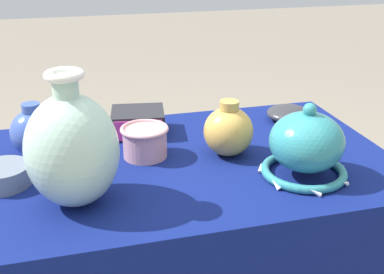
{
  "coord_description": "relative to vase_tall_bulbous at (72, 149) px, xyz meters",
  "views": [
    {
      "loc": [
        -0.26,
        -1.14,
        1.28
      ],
      "look_at": [
        0.01,
        -0.12,
        0.82
      ],
      "focal_mm": 45.0,
      "sensor_mm": 36.0,
      "label": 1
    }
  ],
  "objects": [
    {
      "name": "jar_round_ochre",
      "position": [
        0.41,
        0.16,
        -0.06
      ],
      "size": [
        0.14,
        0.14,
        0.15
      ],
      "color": "gold",
      "rests_on": "display_table"
    },
    {
      "name": "jar_round_cobalt",
      "position": [
        -0.1,
        0.29,
        -0.07
      ],
      "size": [
        0.13,
        0.13,
        0.15
      ],
      "color": "#3851A8",
      "rests_on": "display_table"
    },
    {
      "name": "mosaic_tile_box",
      "position": [
        0.2,
        0.37,
        -0.1
      ],
      "size": [
        0.18,
        0.16,
        0.07
      ],
      "rotation": [
        0.0,
        0.0,
        -0.15
      ],
      "color": "#232328",
      "rests_on": "display_table"
    },
    {
      "name": "display_table",
      "position": [
        0.27,
        0.13,
        -0.21
      ],
      "size": [
        1.16,
        0.7,
        0.71
      ],
      "color": "olive",
      "rests_on": "ground_plane"
    },
    {
      "name": "cup_wide_rose",
      "position": [
        0.19,
        0.2,
        -0.09
      ],
      "size": [
        0.13,
        0.13,
        0.09
      ],
      "color": "#D19399",
      "rests_on": "display_table"
    },
    {
      "name": "bowl_shallow_charcoal",
      "position": [
        0.69,
        0.35,
        -0.11
      ],
      "size": [
        0.14,
        0.14,
        0.05
      ],
      "primitive_type": "ellipsoid",
      "color": "#2D2D33",
      "rests_on": "display_table"
    },
    {
      "name": "vase_dome_bell",
      "position": [
        0.56,
        -0.01,
        -0.05
      ],
      "size": [
        0.22,
        0.23,
        0.19
      ],
      "color": "teal",
      "rests_on": "display_table"
    },
    {
      "name": "vase_tall_bulbous",
      "position": [
        0.0,
        0.0,
        0.0
      ],
      "size": [
        0.21,
        0.21,
        0.31
      ],
      "color": "#A8CCB7",
      "rests_on": "display_table"
    },
    {
      "name": "pot_squat_slate",
      "position": [
        -0.17,
        0.13,
        -0.11
      ],
      "size": [
        0.13,
        0.13,
        0.05
      ],
      "primitive_type": "cylinder",
      "color": "slate",
      "rests_on": "display_table"
    }
  ]
}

